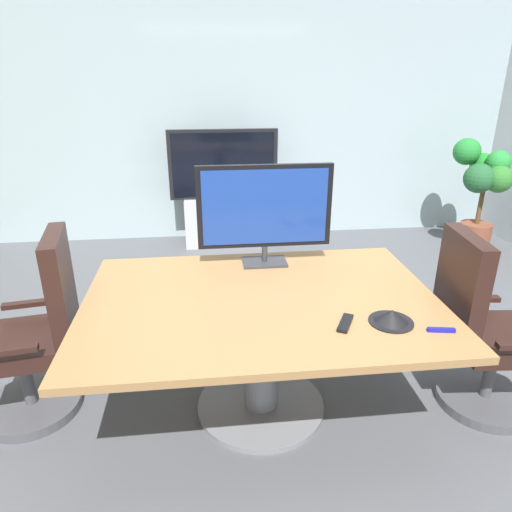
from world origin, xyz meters
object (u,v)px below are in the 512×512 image
(office_chair_left, at_px, (37,342))
(office_chair_right, at_px, (481,339))
(potted_plant, at_px, (482,185))
(remote_control, at_px, (345,323))
(conference_table, at_px, (261,326))
(conference_phone, at_px, (392,317))
(wall_display_unit, at_px, (224,207))
(tv_monitor, at_px, (265,209))

(office_chair_left, xyz_separation_m, office_chair_right, (2.53, -0.25, 0.00))
(potted_plant, bearing_deg, remote_control, -130.88)
(conference_table, bearing_deg, office_chair_right, -4.85)
(conference_phone, height_order, remote_control, conference_phone)
(office_chair_left, bearing_deg, wall_display_unit, 147.35)
(office_chair_right, distance_m, conference_phone, 0.76)
(office_chair_left, bearing_deg, tv_monitor, 95.73)
(office_chair_right, xyz_separation_m, conference_phone, (-0.66, -0.22, 0.31))
(tv_monitor, relative_size, potted_plant, 0.69)
(tv_monitor, height_order, conference_phone, tv_monitor)
(tv_monitor, height_order, remote_control, tv_monitor)
(tv_monitor, distance_m, remote_control, 0.94)
(office_chair_left, bearing_deg, office_chair_right, 75.47)
(office_chair_right, height_order, tv_monitor, tv_monitor)
(conference_table, distance_m, potted_plant, 3.62)
(office_chair_right, relative_size, remote_control, 6.41)
(wall_display_unit, xyz_separation_m, remote_control, (0.44, -3.19, 0.30))
(conference_table, xyz_separation_m, potted_plant, (2.72, 2.38, 0.17))
(potted_plant, distance_m, conference_phone, 3.43)
(conference_table, height_order, tv_monitor, tv_monitor)
(wall_display_unit, height_order, remote_control, wall_display_unit)
(wall_display_unit, bearing_deg, potted_plant, -9.89)
(remote_control, bearing_deg, potted_plant, 77.23)
(office_chair_left, bearing_deg, conference_table, 74.59)
(office_chair_left, distance_m, potted_plant, 4.58)
(wall_display_unit, bearing_deg, conference_phone, -78.13)
(potted_plant, bearing_deg, tv_monitor, -144.41)
(office_chair_left, bearing_deg, remote_control, 65.23)
(office_chair_right, relative_size, conference_phone, 4.95)
(office_chair_right, bearing_deg, conference_table, 90.49)
(conference_table, bearing_deg, wall_display_unit, 91.30)
(conference_table, height_order, remote_control, remote_control)
(office_chair_right, bearing_deg, remote_control, 108.93)
(conference_table, xyz_separation_m, office_chair_left, (-1.27, 0.15, -0.11))
(office_chair_right, xyz_separation_m, tv_monitor, (-1.18, 0.60, 0.64))
(office_chair_right, bearing_deg, potted_plant, -24.87)
(tv_monitor, xyz_separation_m, conference_phone, (0.52, -0.82, -0.33))
(potted_plant, height_order, remote_control, potted_plant)
(potted_plant, bearing_deg, conference_table, -138.75)
(potted_plant, bearing_deg, wall_display_unit, 170.11)
(wall_display_unit, bearing_deg, tv_monitor, -86.43)
(office_chair_right, height_order, potted_plant, potted_plant)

